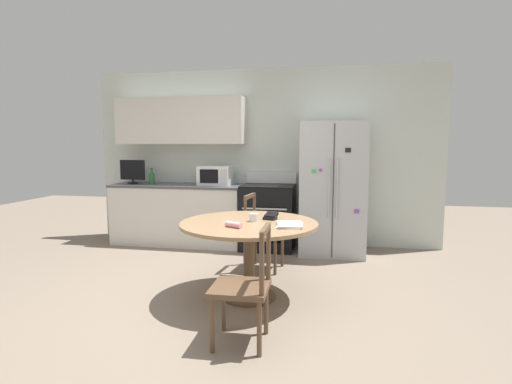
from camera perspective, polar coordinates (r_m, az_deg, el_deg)
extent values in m
plane|color=gray|center=(3.78, -6.11, -16.51)|extent=(14.00, 14.00, 0.00)
cube|color=silver|center=(6.06, 1.00, 4.99)|extent=(5.20, 0.10, 2.60)
cube|color=silver|center=(6.18, -10.76, 9.92)|extent=(1.96, 0.34, 0.68)
cube|color=silver|center=(6.13, -10.95, -3.27)|extent=(1.96, 0.62, 0.86)
cube|color=#4C4C51|center=(6.07, -11.04, 0.92)|extent=(1.98, 0.64, 0.03)
cube|color=#B2B5BA|center=(5.55, 10.95, 0.50)|extent=(0.87, 0.76, 1.79)
cube|color=#333333|center=(5.17, 10.96, 0.04)|extent=(0.01, 0.01, 1.72)
cylinder|color=silver|center=(5.15, 10.42, 0.53)|extent=(0.02, 0.02, 0.75)
cylinder|color=silver|center=(5.15, 11.53, 0.51)|extent=(0.02, 0.02, 0.75)
cube|color=black|center=(5.14, 13.02, 5.85)|extent=(0.07, 0.01, 0.06)
cube|color=#3FB259|center=(5.15, 8.23, 2.97)|extent=(0.06, 0.02, 0.05)
cube|color=purple|center=(5.21, 14.18, -2.71)|extent=(0.06, 0.01, 0.05)
cube|color=purple|center=(5.14, 9.20, 3.12)|extent=(0.04, 0.02, 0.03)
cube|color=black|center=(5.74, 1.77, -3.65)|extent=(0.74, 0.64, 0.90)
cube|color=black|center=(5.45, 1.23, -5.19)|extent=(0.53, 0.01, 0.40)
cylinder|color=silver|center=(5.37, 1.19, -2.43)|extent=(0.61, 0.02, 0.02)
cube|color=black|center=(5.68, 1.78, 0.92)|extent=(0.74, 0.64, 0.02)
cube|color=white|center=(5.95, 2.22, 2.06)|extent=(0.74, 0.06, 0.16)
cube|color=white|center=(5.91, -5.81, 2.39)|extent=(0.47, 0.37, 0.28)
cube|color=black|center=(5.74, -6.74, 2.25)|extent=(0.27, 0.01, 0.20)
cube|color=silver|center=(5.68, -4.71, 2.23)|extent=(0.09, 0.01, 0.20)
cylinder|color=black|center=(6.36, -17.16, 1.25)|extent=(0.16, 0.16, 0.02)
cylinder|color=black|center=(6.36, -17.17, 1.52)|extent=(0.03, 0.03, 0.04)
cube|color=black|center=(6.34, -17.23, 3.05)|extent=(0.38, 0.05, 0.30)
cylinder|color=#2D6B38|center=(6.23, -14.66, 1.89)|extent=(0.08, 0.08, 0.16)
cylinder|color=#2D6B38|center=(6.22, -14.69, 2.93)|extent=(0.03, 0.03, 0.06)
cylinder|color=#262626|center=(6.22, -14.70, 3.27)|extent=(0.04, 0.04, 0.01)
cylinder|color=#997551|center=(3.85, -1.01, -4.55)|extent=(1.33, 1.33, 0.03)
cylinder|color=brown|center=(3.94, -1.00, -9.74)|extent=(0.11, 0.11, 0.69)
cylinder|color=brown|center=(4.05, -0.99, -14.62)|extent=(0.52, 0.52, 0.03)
cube|color=brown|center=(3.06, -2.28, -13.54)|extent=(0.43, 0.43, 0.04)
cylinder|color=brown|center=(3.03, -6.31, -18.39)|extent=(0.04, 0.04, 0.41)
cylinder|color=brown|center=(3.34, -4.65, -15.94)|extent=(0.04, 0.04, 0.41)
cylinder|color=brown|center=(2.97, 0.48, -18.96)|extent=(0.04, 0.04, 0.41)
cylinder|color=brown|center=(3.28, 1.46, -16.37)|extent=(0.04, 0.04, 0.41)
cylinder|color=brown|center=(2.79, 0.83, -10.27)|extent=(0.04, 0.04, 0.45)
cylinder|color=brown|center=(3.12, 1.79, -8.42)|extent=(0.04, 0.04, 0.45)
cube|color=brown|center=(2.90, 1.35, -5.41)|extent=(0.04, 0.35, 0.04)
cube|color=brown|center=(4.78, 1.28, -6.03)|extent=(0.47, 0.47, 0.04)
cylinder|color=brown|center=(4.96, 3.77, -8.27)|extent=(0.04, 0.04, 0.41)
cylinder|color=brown|center=(4.63, 2.74, -9.34)|extent=(0.04, 0.04, 0.41)
cylinder|color=brown|center=(5.05, -0.07, -7.98)|extent=(0.04, 0.04, 0.41)
cylinder|color=brown|center=(4.73, -1.34, -8.99)|extent=(0.04, 0.04, 0.41)
cylinder|color=brown|center=(4.95, -0.26, -2.70)|extent=(0.04, 0.04, 0.45)
cylinder|color=brown|center=(4.63, -1.56, -3.37)|extent=(0.04, 0.04, 0.45)
cube|color=brown|center=(4.76, -0.89, -0.59)|extent=(0.08, 0.35, 0.04)
cylinder|color=silver|center=(3.87, -0.30, -3.65)|extent=(0.09, 0.09, 0.08)
cylinder|color=#8C4C99|center=(3.88, -0.30, -3.90)|extent=(0.08, 0.08, 0.04)
cylinder|color=pink|center=(3.60, -3.22, -4.68)|extent=(0.17, 0.12, 0.05)
cube|color=black|center=(3.97, 2.02, -3.76)|extent=(0.14, 0.13, 0.03)
cube|color=black|center=(3.99, 2.21, -3.32)|extent=(0.14, 0.13, 0.06)
cube|color=white|center=(3.67, 4.81, -4.81)|extent=(0.22, 0.30, 0.01)
cube|color=beige|center=(3.67, 4.81, -4.69)|extent=(0.24, 0.31, 0.01)
cube|color=silver|center=(3.67, 4.81, -4.56)|extent=(0.26, 0.33, 0.01)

